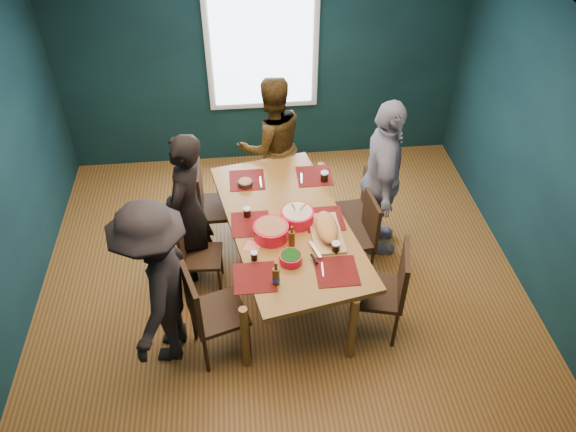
{
  "coord_description": "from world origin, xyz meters",
  "views": [
    {
      "loc": [
        -0.35,
        -3.9,
        4.37
      ],
      "look_at": [
        0.07,
        0.11,
        0.92
      ],
      "focal_mm": 35.0,
      "sensor_mm": 36.0,
      "label": 1
    }
  ],
  "objects_px": {
    "chair_right_far": "(359,206)",
    "bowl_herbs": "(291,258)",
    "chair_right_mid": "(361,230)",
    "person_right": "(382,181)",
    "chair_left_far": "(212,201)",
    "chair_left_near": "(207,309)",
    "person_near_left": "(157,286)",
    "person_far_left": "(188,210)",
    "chair_right_near": "(389,286)",
    "bowl_salad": "(271,231)",
    "chair_left_mid": "(193,251)",
    "person_back": "(272,145)",
    "bowl_dumpling": "(297,216)",
    "cutting_board": "(326,229)",
    "dining_table": "(288,228)"
  },
  "relations": [
    {
      "from": "chair_left_far",
      "to": "chair_right_far",
      "type": "xyz_separation_m",
      "value": [
        1.57,
        -0.16,
        -0.08
      ]
    },
    {
      "from": "person_right",
      "to": "bowl_herbs",
      "type": "bearing_deg",
      "value": 142.27
    },
    {
      "from": "bowl_dumpling",
      "to": "chair_left_far",
      "type": "bearing_deg",
      "value": 140.86
    },
    {
      "from": "person_back",
      "to": "bowl_herbs",
      "type": "xyz_separation_m",
      "value": [
        0.02,
        -1.87,
        0.04
      ]
    },
    {
      "from": "chair_right_near",
      "to": "person_right",
      "type": "bearing_deg",
      "value": 95.36
    },
    {
      "from": "bowl_herbs",
      "to": "person_near_left",
      "type": "bearing_deg",
      "value": -170.32
    },
    {
      "from": "chair_right_far",
      "to": "person_back",
      "type": "xyz_separation_m",
      "value": [
        -0.87,
        0.82,
        0.3
      ]
    },
    {
      "from": "chair_right_far",
      "to": "bowl_salad",
      "type": "bearing_deg",
      "value": -149.7
    },
    {
      "from": "chair_left_far",
      "to": "person_right",
      "type": "relative_size",
      "value": 0.58
    },
    {
      "from": "bowl_dumpling",
      "to": "bowl_herbs",
      "type": "height_order",
      "value": "bowl_dumpling"
    },
    {
      "from": "dining_table",
      "to": "cutting_board",
      "type": "bearing_deg",
      "value": -43.77
    },
    {
      "from": "chair_right_far",
      "to": "bowl_salad",
      "type": "xyz_separation_m",
      "value": [
        -1.0,
        -0.71,
        0.37
      ]
    },
    {
      "from": "chair_left_near",
      "to": "bowl_salad",
      "type": "bearing_deg",
      "value": 27.93
    },
    {
      "from": "chair_right_mid",
      "to": "person_right",
      "type": "xyz_separation_m",
      "value": [
        0.26,
        0.33,
        0.37
      ]
    },
    {
      "from": "bowl_herbs",
      "to": "chair_left_far",
      "type": "bearing_deg",
      "value": 120.58
    },
    {
      "from": "chair_left_mid",
      "to": "chair_left_near",
      "type": "height_order",
      "value": "chair_left_near"
    },
    {
      "from": "person_right",
      "to": "bowl_dumpling",
      "type": "relative_size",
      "value": 5.64
    },
    {
      "from": "person_right",
      "to": "person_back",
      "type": "bearing_deg",
      "value": 59.74
    },
    {
      "from": "person_right",
      "to": "bowl_salad",
      "type": "relative_size",
      "value": 5.45
    },
    {
      "from": "person_far_left",
      "to": "person_near_left",
      "type": "bearing_deg",
      "value": 6.25
    },
    {
      "from": "chair_left_far",
      "to": "chair_left_near",
      "type": "xyz_separation_m",
      "value": [
        -0.04,
        -1.49,
        -0.01
      ]
    },
    {
      "from": "chair_left_near",
      "to": "chair_right_mid",
      "type": "relative_size",
      "value": 1.12
    },
    {
      "from": "chair_right_far",
      "to": "bowl_herbs",
      "type": "height_order",
      "value": "bowl_herbs"
    },
    {
      "from": "person_back",
      "to": "bowl_salad",
      "type": "distance_m",
      "value": 1.53
    },
    {
      "from": "dining_table",
      "to": "bowl_salad",
      "type": "xyz_separation_m",
      "value": [
        -0.17,
        -0.2,
        0.15
      ]
    },
    {
      "from": "chair_right_near",
      "to": "bowl_dumpling",
      "type": "height_order",
      "value": "bowl_dumpling"
    },
    {
      "from": "dining_table",
      "to": "person_back",
      "type": "height_order",
      "value": "person_back"
    },
    {
      "from": "chair_left_mid",
      "to": "chair_left_near",
      "type": "distance_m",
      "value": 0.86
    },
    {
      "from": "chair_left_near",
      "to": "bowl_herbs",
      "type": "bearing_deg",
      "value": 2.44
    },
    {
      "from": "person_far_left",
      "to": "bowl_salad",
      "type": "relative_size",
      "value": 5.07
    },
    {
      "from": "chair_left_near",
      "to": "person_far_left",
      "type": "relative_size",
      "value": 0.61
    },
    {
      "from": "person_right",
      "to": "chair_left_far",
      "type": "bearing_deg",
      "value": 91.89
    },
    {
      "from": "chair_left_far",
      "to": "person_near_left",
      "type": "xyz_separation_m",
      "value": [
        -0.43,
        -1.41,
        0.25
      ]
    },
    {
      "from": "chair_left_near",
      "to": "person_right",
      "type": "distance_m",
      "value": 2.23
    },
    {
      "from": "chair_right_near",
      "to": "bowl_herbs",
      "type": "bearing_deg",
      "value": -176.89
    },
    {
      "from": "chair_left_mid",
      "to": "bowl_dumpling",
      "type": "xyz_separation_m",
      "value": [
        1.03,
        -0.04,
        0.4
      ]
    },
    {
      "from": "bowl_dumpling",
      "to": "person_far_left",
      "type": "bearing_deg",
      "value": 165.4
    },
    {
      "from": "bowl_salad",
      "to": "cutting_board",
      "type": "distance_m",
      "value": 0.52
    },
    {
      "from": "bowl_salad",
      "to": "bowl_dumpling",
      "type": "distance_m",
      "value": 0.33
    },
    {
      "from": "person_near_left",
      "to": "bowl_dumpling",
      "type": "height_order",
      "value": "person_near_left"
    },
    {
      "from": "chair_right_far",
      "to": "person_back",
      "type": "relative_size",
      "value": 0.55
    },
    {
      "from": "chair_left_far",
      "to": "chair_right_mid",
      "type": "height_order",
      "value": "chair_left_far"
    },
    {
      "from": "chair_right_far",
      "to": "person_near_left",
      "type": "relative_size",
      "value": 0.53
    },
    {
      "from": "person_near_left",
      "to": "bowl_salad",
      "type": "relative_size",
      "value": 5.15
    },
    {
      "from": "person_back",
      "to": "person_right",
      "type": "xyz_separation_m",
      "value": [
        1.07,
        -0.88,
        0.07
      ]
    },
    {
      "from": "chair_right_mid",
      "to": "cutting_board",
      "type": "bearing_deg",
      "value": -148.04
    },
    {
      "from": "chair_left_mid",
      "to": "dining_table",
      "type": "bearing_deg",
      "value": 1.68
    },
    {
      "from": "chair_left_mid",
      "to": "chair_right_mid",
      "type": "relative_size",
      "value": 0.93
    },
    {
      "from": "chair_left_near",
      "to": "cutting_board",
      "type": "relative_size",
      "value": 1.47
    },
    {
      "from": "chair_right_mid",
      "to": "person_back",
      "type": "height_order",
      "value": "person_back"
    }
  ]
}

